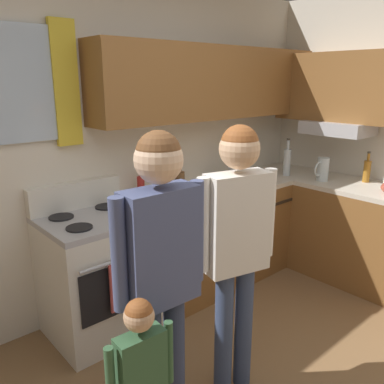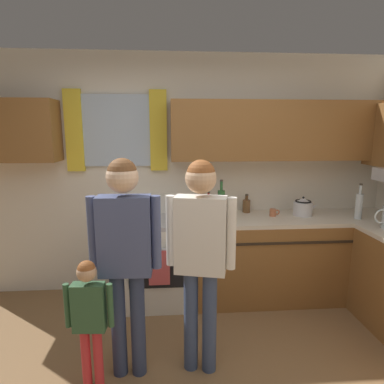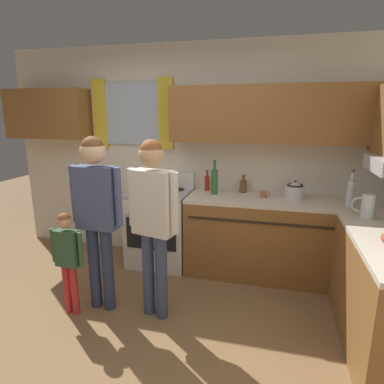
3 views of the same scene
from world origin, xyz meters
TOP-DOWN VIEW (x-y plane):
  - ground_plane at (0.00, 0.00)m, footprint 12.00×12.00m
  - back_wall_unit at (0.07, 1.82)m, footprint 4.60×0.42m
  - kitchen_counter_run at (1.53, 1.14)m, footprint 2.15×2.02m
  - stove_oven at (-0.23, 1.54)m, footprint 0.71×0.67m
  - bottle_tall_clear at (1.82, 1.41)m, footprint 0.07×0.07m
  - bottle_squat_brown at (0.73, 1.76)m, footprint 0.08×0.08m
  - bottle_wine_green at (0.42, 1.59)m, footprint 0.08×0.08m
  - bottle_sauce_red at (0.31, 1.74)m, footprint 0.06×0.06m
  - cup_terracotta at (0.98, 1.57)m, footprint 0.11×0.07m
  - stovetop_kettle at (1.30, 1.58)m, footprint 0.27×0.20m
  - water_pitcher at (1.89, 1.05)m, footprint 0.19×0.11m
  - adult_holding_child at (-0.44, 0.49)m, footprint 0.50×0.22m
  - adult_in_plaid at (0.09, 0.50)m, footprint 0.49×0.23m
  - small_child at (-0.67, 0.33)m, footprint 0.33×0.13m

SIDE VIEW (x-z plane):
  - ground_plane at x=0.00m, z-range 0.00..0.00m
  - kitchen_counter_run at x=1.53m, z-range 0.00..0.90m
  - stove_oven at x=-0.23m, z-range -0.08..1.02m
  - small_child at x=-0.67m, z-range 0.12..1.09m
  - cup_terracotta at x=0.98m, z-range 0.90..0.98m
  - bottle_squat_brown at x=0.73m, z-range 0.87..1.08m
  - bottle_sauce_red at x=0.31m, z-range 0.87..1.12m
  - stovetop_kettle at x=1.30m, z-range 0.89..1.10m
  - adult_in_plaid at x=0.09m, z-range 0.21..1.81m
  - water_pitcher at x=1.89m, z-range 0.90..1.12m
  - adult_holding_child at x=-0.44m, z-range 0.21..1.83m
  - bottle_tall_clear at x=1.82m, z-range 0.86..1.22m
  - bottle_wine_green at x=0.42m, z-range 0.85..1.25m
  - back_wall_unit at x=0.07m, z-range 0.18..2.78m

